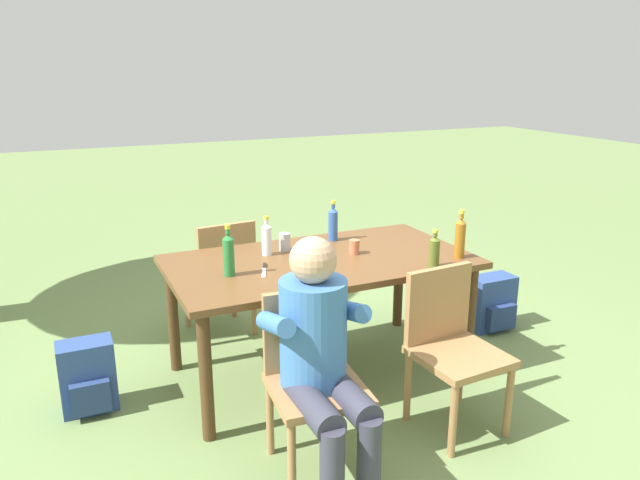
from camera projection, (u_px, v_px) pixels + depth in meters
The scene contains 16 objects.
ground_plane at pixel (320, 371), 3.93m from camera, with size 24.00×24.00×0.00m, color #6B844C.
dining_table at pixel (320, 271), 3.74m from camera, with size 1.85×1.00×0.77m.
chair_near_left at pixel (312, 371), 2.93m from camera, with size 0.48×0.48×0.87m.
chair_far_left at pixel (222, 272), 4.33m from camera, with size 0.48×0.48×0.87m.
chair_near_right at pixel (450, 340), 3.26m from camera, with size 0.47×0.47×0.87m.
person_in_white_shirt at pixel (320, 350), 2.79m from camera, with size 0.47×0.62×1.18m.
bottle_green at pixel (229, 254), 3.38m from camera, with size 0.06×0.06×0.30m.
bottle_amber at pixel (460, 237), 3.70m from camera, with size 0.06×0.06×0.30m.
bottle_clear at pixel (267, 238), 3.76m from camera, with size 0.06×0.06×0.25m.
bottle_olive at pixel (434, 251), 3.54m from camera, with size 0.06×0.06×0.23m.
bottle_blue at pixel (333, 223), 4.07m from camera, with size 0.06×0.06×0.28m.
cup_terracotta at pixel (354, 247), 3.80m from camera, with size 0.07×0.07×0.09m, color #BC6B47.
cup_steel at pixel (285, 242), 3.86m from camera, with size 0.07×0.07×0.11m, color #B2B7BC.
table_knife at pixel (264, 269), 3.51m from camera, with size 0.11×0.23×0.01m.
backpack_by_near_side at pixel (492, 304), 4.52m from camera, with size 0.34×0.25×0.41m.
backpack_by_far_side at pixel (88, 378), 3.44m from camera, with size 0.30×0.25×0.42m.
Camera 1 is at (-1.47, -3.21, 1.93)m, focal length 33.87 mm.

